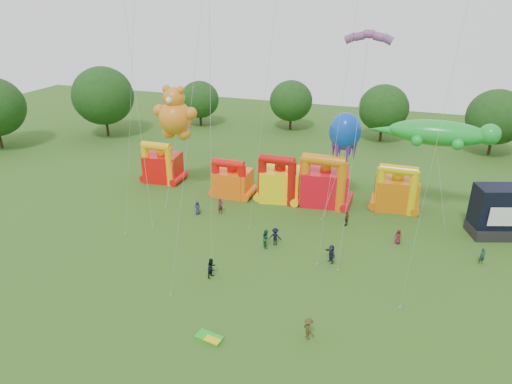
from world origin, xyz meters
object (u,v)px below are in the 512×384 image
(octopus_kite, at_px, (340,156))
(spectator_0, at_px, (198,208))
(bouncy_castle_0, at_px, (162,165))
(teddy_bear_kite, at_px, (174,125))
(spectator_4, at_px, (347,219))
(bouncy_castle_2, at_px, (279,182))
(gecko_kite, at_px, (439,153))

(octopus_kite, xyz_separation_m, spectator_0, (-14.87, -6.46, -5.88))
(bouncy_castle_0, height_order, teddy_bear_kite, teddy_bear_kite)
(octopus_kite, relative_size, spectator_4, 6.66)
(octopus_kite, relative_size, spectator_0, 7.18)
(bouncy_castle_0, relative_size, octopus_kite, 0.50)
(bouncy_castle_2, bearing_deg, spectator_4, -25.22)
(bouncy_castle_0, relative_size, spectator_4, 3.32)
(bouncy_castle_2, relative_size, teddy_bear_kite, 0.44)
(teddy_bear_kite, xyz_separation_m, gecko_kite, (29.76, 3.14, -1.27))
(teddy_bear_kite, bearing_deg, gecko_kite, 6.02)
(spectator_4, bearing_deg, bouncy_castle_0, -76.63)
(gecko_kite, bearing_deg, spectator_0, -163.47)
(bouncy_castle_0, relative_size, bouncy_castle_2, 0.94)
(teddy_bear_kite, relative_size, spectator_0, 8.57)
(octopus_kite, xyz_separation_m, spectator_4, (1.77, -3.78, -5.82))
(bouncy_castle_0, height_order, spectator_0, bouncy_castle_0)
(bouncy_castle_0, xyz_separation_m, teddy_bear_kite, (4.21, -3.36, 6.86))
(bouncy_castle_2, bearing_deg, bouncy_castle_0, 177.18)
(bouncy_castle_2, height_order, octopus_kite, octopus_kite)
(teddy_bear_kite, distance_m, gecko_kite, 29.95)
(gecko_kite, height_order, octopus_kite, octopus_kite)
(bouncy_castle_2, distance_m, gecko_kite, 18.24)
(gecko_kite, xyz_separation_m, spectator_0, (-25.15, -7.46, -6.99))
(octopus_kite, bearing_deg, gecko_kite, 5.59)
(bouncy_castle_2, xyz_separation_m, gecko_kite, (17.39, 0.60, 5.45))
(bouncy_castle_2, relative_size, spectator_0, 3.81)
(teddy_bear_kite, bearing_deg, bouncy_castle_2, 11.61)
(teddy_bear_kite, xyz_separation_m, octopus_kite, (19.47, 2.13, -2.37))
(bouncy_castle_2, height_order, spectator_4, bouncy_castle_2)
(bouncy_castle_0, relative_size, teddy_bear_kite, 0.42)
(octopus_kite, height_order, spectator_0, octopus_kite)
(bouncy_castle_2, height_order, spectator_0, bouncy_castle_2)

